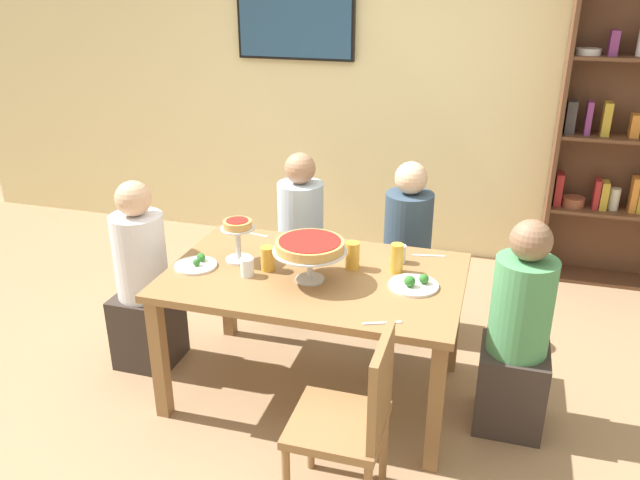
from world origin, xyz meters
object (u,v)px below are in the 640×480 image
object	(u,v)px
personal_pizza_stand	(238,232)
beer_glass_amber_tall	(268,259)
diner_head_east	(517,343)
diner_far_right	(406,261)
cutlery_knife_near	(429,256)
deep_dish_pizza_stand	(309,248)
chair_near_right	(354,417)
dining_table	(315,288)
diner_head_west	(144,288)
bookshelf	(636,140)
water_glass_clear_near	(247,267)
television	(295,25)
water_glass_clear_far	(400,254)
beer_glass_amber_spare	(397,258)
beer_glass_amber_short	(353,255)
cutlery_fork_near	(382,323)
diner_far_left	(301,249)
salad_plate_near_diner	(414,284)
cutlery_fork_far	(255,234)

from	to	relation	value
personal_pizza_stand	beer_glass_amber_tall	xyz separation A→B (m)	(0.19, -0.07, -0.10)
diner_head_east	personal_pizza_stand	bearing A→B (deg)	-0.92
diner_far_right	cutlery_knife_near	size ratio (longest dim) A/B	6.39
diner_head_east	deep_dish_pizza_stand	bearing A→B (deg)	5.26
chair_near_right	deep_dish_pizza_stand	world-z (taller)	deep_dish_pizza_stand
dining_table	diner_head_west	size ratio (longest dim) A/B	1.35
bookshelf	diner_head_west	size ratio (longest dim) A/B	1.92
diner_far_right	water_glass_clear_near	world-z (taller)	diner_far_right
television	water_glass_clear_far	distance (m)	2.43
deep_dish_pizza_stand	beer_glass_amber_spare	xyz separation A→B (m)	(0.41, 0.22, -0.10)
beer_glass_amber_short	beer_glass_amber_spare	xyz separation A→B (m)	(0.23, 0.02, 0.01)
diner_head_east	cutlery_fork_near	world-z (taller)	diner_head_east
bookshelf	diner_far_left	distance (m)	2.51
personal_pizza_stand	beer_glass_amber_short	size ratio (longest dim) A/B	1.60
chair_near_right	cutlery_fork_near	bearing A→B (deg)	-6.33
television	salad_plate_near_diner	xyz separation A→B (m)	(1.32, -2.11, -1.06)
salad_plate_near_diner	water_glass_clear_far	xyz separation A→B (m)	(-0.12, 0.27, 0.03)
diner_far_left	water_glass_clear_far	xyz separation A→B (m)	(0.75, -0.55, 0.30)
diner_head_west	beer_glass_amber_short	size ratio (longest dim) A/B	7.74
diner_head_west	water_glass_clear_far	world-z (taller)	diner_head_west
diner_far_right	diner_far_left	size ratio (longest dim) A/B	1.00
television	cutlery_knife_near	xyz separation A→B (m)	(1.34, -1.72, -1.07)
personal_pizza_stand	beer_glass_amber_short	bearing A→B (deg)	7.31
bookshelf	salad_plate_near_diner	bearing A→B (deg)	-121.81
bookshelf	cutlery_fork_far	distance (m)	2.81
dining_table	water_glass_clear_far	world-z (taller)	water_glass_clear_far
diner_head_east	dining_table	bearing A→B (deg)	0.81
dining_table	chair_near_right	xyz separation A→B (m)	(0.40, -0.77, -0.17)
chair_near_right	cutlery_knife_near	size ratio (longest dim) A/B	4.83
television	deep_dish_pizza_stand	xyz separation A→B (m)	(0.79, -2.19, -0.89)
dining_table	diner_far_right	bearing A→B (deg)	65.91
chair_near_right	water_glass_clear_near	bearing A→B (deg)	48.73
television	cutlery_fork_far	bearing A→B (deg)	-80.17
diner_head_west	salad_plate_near_diner	xyz separation A→B (m)	(1.58, -0.02, 0.26)
television	cutlery_fork_far	size ratio (longest dim) A/B	5.32
deep_dish_pizza_stand	diner_head_west	bearing A→B (deg)	175.03
cutlery_knife_near	television	bearing A→B (deg)	-62.61
water_glass_clear_near	beer_glass_amber_tall	bearing A→B (deg)	51.14
dining_table	cutlery_fork_far	distance (m)	0.65
salad_plate_near_diner	water_glass_clear_near	bearing A→B (deg)	-172.09
salad_plate_near_diner	cutlery_fork_far	world-z (taller)	salad_plate_near_diner
television	beer_glass_amber_spare	world-z (taller)	television
personal_pizza_stand	water_glass_clear_far	bearing A→B (deg)	14.83
chair_near_right	deep_dish_pizza_stand	size ratio (longest dim) A/B	2.29
dining_table	beer_glass_amber_tall	xyz separation A→B (m)	(-0.25, -0.03, 0.15)
dining_table	diner_head_east	world-z (taller)	diner_head_east
salad_plate_near_diner	cutlery_fork_near	world-z (taller)	salad_plate_near_diner
salad_plate_near_diner	cutlery_fork_far	size ratio (longest dim) A/B	1.40
water_glass_clear_far	cutlery_fork_near	size ratio (longest dim) A/B	0.55
chair_near_right	diner_head_west	bearing A→B (deg)	61.86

